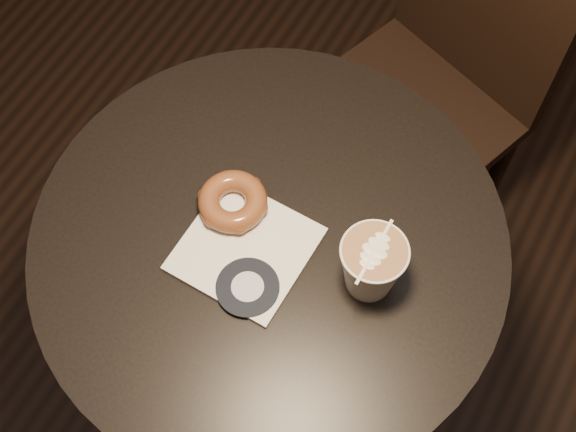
{
  "coord_description": "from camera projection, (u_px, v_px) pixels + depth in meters",
  "views": [
    {
      "loc": [
        0.27,
        -0.43,
        1.8
      ],
      "look_at": [
        0.01,
        0.03,
        0.79
      ],
      "focal_mm": 50.0,
      "sensor_mm": 36.0,
      "label": 1
    }
  ],
  "objects": [
    {
      "name": "latte_cup",
      "position": [
        371.0,
        266.0,
        1.08
      ],
      "size": [
        0.09,
        0.09,
        0.1
      ],
      "primitive_type": null,
      "color": "silver",
      "rests_on": "cafe_table"
    },
    {
      "name": "doughnut",
      "position": [
        233.0,
        201.0,
        1.16
      ],
      "size": [
        0.1,
        0.1,
        0.03
      ],
      "primitive_type": "torus",
      "color": "brown",
      "rests_on": "pastry_bag"
    },
    {
      "name": "chair",
      "position": [
        444.0,
        61.0,
        1.57
      ],
      "size": [
        0.49,
        0.49,
        0.97
      ],
      "rotation": [
        0.0,
        0.0,
        -0.34
      ],
      "color": "black",
      "rests_on": "ground"
    },
    {
      "name": "cafe_table",
      "position": [
        271.0,
        290.0,
        1.34
      ],
      "size": [
        0.7,
        0.7,
        0.75
      ],
      "color": "black",
      "rests_on": "ground"
    },
    {
      "name": "pastry_bag",
      "position": [
        245.0,
        249.0,
        1.15
      ],
      "size": [
        0.18,
        0.18,
        0.01
      ],
      "primitive_type": "cube",
      "rotation": [
        0.0,
        0.0,
        -0.02
      ],
      "color": "white",
      "rests_on": "cafe_table"
    }
  ]
}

